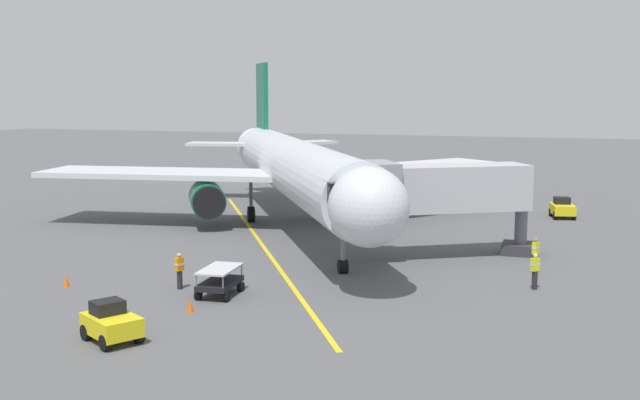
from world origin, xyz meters
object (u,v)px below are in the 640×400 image
object	(u,v)px
ground_crew_wing_walker	(535,271)
safety_cone_nose_left	(190,306)
airplane	(294,168)
tug_starboard_side	(111,323)
baggage_cart_near_nose	(220,281)
tug_portside	(562,208)
ground_crew_loader	(179,270)
jet_bridge	(427,191)
ground_crew_marshaller	(536,254)
safety_cone_nose_right	(66,281)

from	to	relation	value
ground_crew_wing_walker	safety_cone_nose_left	bearing A→B (deg)	31.51
airplane	tug_starboard_side	bearing A→B (deg)	93.98
baggage_cart_near_nose	tug_portside	xyz separation A→B (m)	(-14.53, -27.32, 0.05)
ground_crew_loader	jet_bridge	bearing A→B (deg)	-133.84
ground_crew_loader	safety_cone_nose_left	distance (m)	4.05
airplane	ground_crew_marshaller	bearing A→B (deg)	152.72
ground_crew_wing_walker	tug_portside	distance (m)	21.85
tug_portside	ground_crew_wing_walker	bearing A→B (deg)	87.34
jet_bridge	baggage_cart_near_nose	distance (m)	13.43
ground_crew_marshaller	tug_starboard_side	world-z (taller)	ground_crew_marshaller
ground_crew_wing_walker	baggage_cart_near_nose	world-z (taller)	ground_crew_wing_walker
ground_crew_wing_walker	ground_crew_loader	size ratio (longest dim) A/B	1.00
ground_crew_marshaller	tug_starboard_side	bearing A→B (deg)	49.03
airplane	ground_crew_wing_walker	xyz separation A→B (m)	(-16.29, 12.29, -3.12)
airplane	tug_starboard_side	distance (m)	25.21
jet_bridge	ground_crew_marshaller	size ratio (longest dim) A/B	6.32
tug_starboard_side	jet_bridge	bearing A→B (deg)	-115.60
ground_crew_marshaller	safety_cone_nose_left	size ratio (longest dim) A/B	3.11
tug_portside	safety_cone_nose_right	size ratio (longest dim) A/B	4.64
ground_crew_loader	safety_cone_nose_right	bearing A→B (deg)	12.96
ground_crew_wing_walker	safety_cone_nose_left	size ratio (longest dim) A/B	3.11
ground_crew_wing_walker	ground_crew_loader	world-z (taller)	same
jet_bridge	ground_crew_marshaller	bearing A→B (deg)	168.09
ground_crew_wing_walker	tug_starboard_side	world-z (taller)	ground_crew_wing_walker
tug_starboard_side	airplane	bearing A→B (deg)	-86.02
ground_crew_marshaller	tug_starboard_side	distance (m)	21.99
ground_crew_wing_walker	safety_cone_nose_right	world-z (taller)	ground_crew_wing_walker
safety_cone_nose_right	safety_cone_nose_left	bearing A→B (deg)	164.63
tug_portside	airplane	bearing A→B (deg)	28.85
ground_crew_loader	tug_portside	world-z (taller)	ground_crew_loader
ground_crew_marshaller	baggage_cart_near_nose	world-z (taller)	ground_crew_marshaller
ground_crew_loader	tug_starboard_side	size ratio (longest dim) A/B	0.62
ground_crew_marshaller	safety_cone_nose_right	distance (m)	23.36
jet_bridge	ground_crew_loader	bearing A→B (deg)	46.16
baggage_cart_near_nose	tug_starboard_side	bearing A→B (deg)	81.72
jet_bridge	safety_cone_nose_right	world-z (taller)	jet_bridge
safety_cone_nose_right	tug_starboard_side	bearing A→B (deg)	135.76
jet_bridge	ground_crew_loader	world-z (taller)	jet_bridge
ground_crew_wing_walker	ground_crew_loader	bearing A→B (deg)	17.55
baggage_cart_near_nose	tug_portside	size ratio (longest dim) A/B	1.05
ground_crew_loader	safety_cone_nose_right	world-z (taller)	ground_crew_loader
airplane	baggage_cart_near_nose	xyz separation A→B (m)	(-2.78, 17.78, -3.35)
jet_bridge	safety_cone_nose_left	xyz separation A→B (m)	(7.55, 13.51, -3.49)
ground_crew_wing_walker	tug_portside	size ratio (longest dim) A/B	0.67
tug_starboard_side	safety_cone_nose_right	xyz separation A→B (m)	(6.59, -6.42, -0.43)
airplane	ground_crew_marshaller	distance (m)	18.44
tug_starboard_side	safety_cone_nose_left	bearing A→B (deg)	-103.00
jet_bridge	safety_cone_nose_left	distance (m)	15.87
baggage_cart_near_nose	safety_cone_nose_right	size ratio (longest dim) A/B	4.88
safety_cone_nose_left	safety_cone_nose_right	distance (m)	7.87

